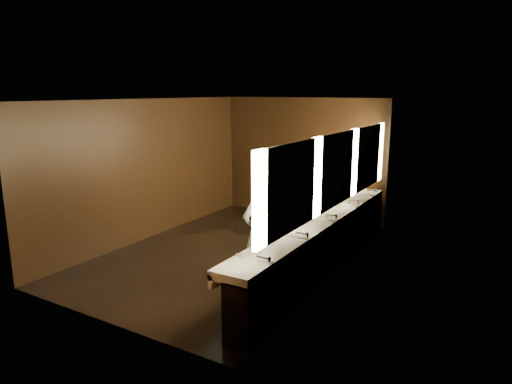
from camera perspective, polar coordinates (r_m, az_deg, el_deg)
floor at (r=8.56m, az=-2.96°, el=-7.62°), size 6.00×6.00×0.00m
ceiling at (r=8.04m, az=-3.19°, el=11.46°), size 4.00×6.00×0.02m
wall_back at (r=10.78m, az=5.82°, el=4.22°), size 4.00×0.02×2.80m
wall_front at (r=5.99m, az=-19.19°, el=-3.17°), size 4.00×0.02×2.80m
wall_left at (r=9.43m, az=-13.25°, el=2.75°), size 0.02×6.00×2.80m
wall_right at (r=7.29m, az=10.13°, el=0.07°), size 0.02×6.00×2.80m
sink_counter at (r=7.61m, az=8.40°, el=-6.42°), size 0.55×5.40×1.01m
mirror_band at (r=7.23m, az=10.09°, el=2.79°), size 0.06×5.03×1.15m
person at (r=6.85m, az=0.58°, el=-4.97°), size 0.62×0.75×1.78m
trash_bin at (r=7.52m, az=6.00°, el=-8.22°), size 0.43×0.43×0.59m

